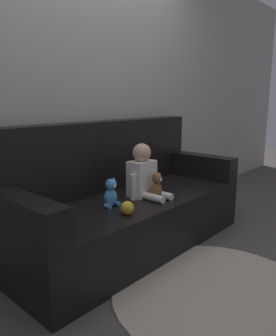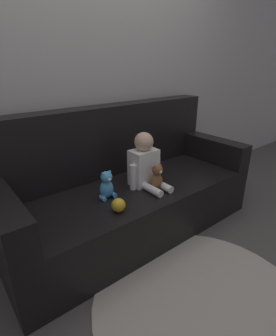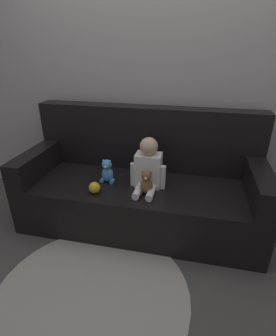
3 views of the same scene
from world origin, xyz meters
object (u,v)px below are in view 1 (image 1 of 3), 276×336
object	(u,v)px
toy_ball	(127,208)
plush_toy_side	(111,194)
couch	(124,204)
teddy_bear_brown	(156,187)
person_baby	(143,175)

from	to	relation	value
toy_ball	plush_toy_side	bearing A→B (deg)	78.64
plush_toy_side	toy_ball	size ratio (longest dim) A/B	2.23
couch	teddy_bear_brown	xyz separation A→B (m)	(0.09, -0.26, 0.18)
teddy_bear_brown	plush_toy_side	xyz separation A→B (m)	(-0.37, 0.12, 0.00)
plush_toy_side	couch	bearing A→B (deg)	25.87
plush_toy_side	toy_ball	xyz separation A→B (m)	(-0.04, -0.20, -0.05)
teddy_bear_brown	toy_ball	xyz separation A→B (m)	(-0.41, -0.08, -0.05)
couch	teddy_bear_brown	size ratio (longest dim) A/B	9.93
couch	teddy_bear_brown	bearing A→B (deg)	-70.40
person_baby	toy_ball	world-z (taller)	person_baby
teddy_bear_brown	couch	bearing A→B (deg)	109.60
plush_toy_side	toy_ball	bearing A→B (deg)	-101.36
couch	plush_toy_side	world-z (taller)	couch
toy_ball	couch	bearing A→B (deg)	46.74
teddy_bear_brown	plush_toy_side	size ratio (longest dim) A/B	1.00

